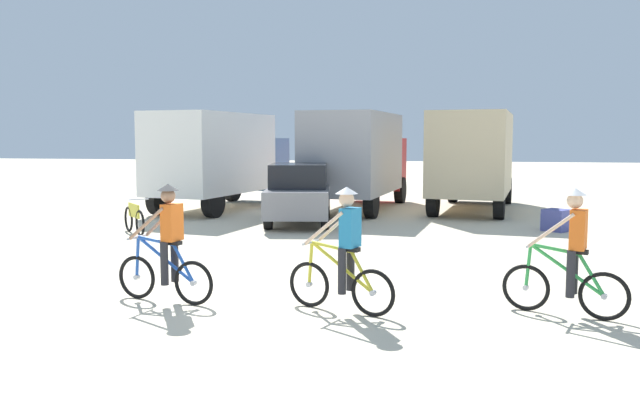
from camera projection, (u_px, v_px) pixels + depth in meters
The scene contains 10 objects.
ground_plane at pixel (245, 285), 11.00m from camera, with size 120.00×120.00×0.00m, color beige.
box_truck_white_box at pixel (220, 156), 22.58m from camera, with size 3.44×7.04×3.35m.
box_truck_grey_hauler at pixel (358, 156), 22.46m from camera, with size 3.09×6.97×3.35m.
box_truck_tan_camper at pixel (474, 156), 22.18m from camera, with size 3.23×7.00×3.35m.
sedan_parked at pixel (299, 194), 18.85m from camera, with size 2.44×4.43×1.76m.
cyclist_orange_shirt at pixel (167, 248), 9.76m from camera, with size 1.71×0.57×1.82m.
cyclist_cowboy_hat at pixel (344, 254), 9.20m from camera, with size 1.65×0.73×1.82m.
cyclist_near_camera at pixel (570, 257), 9.00m from camera, with size 1.66×0.71×1.82m.
bicycle_spare at pixel (134, 219), 16.80m from camera, with size 1.22×1.31×0.97m.
supply_crate at pixel (556, 220), 17.37m from camera, with size 0.61×0.60×0.59m, color #4C5199.
Camera 1 is at (3.32, -10.36, 2.51)m, focal length 36.08 mm.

